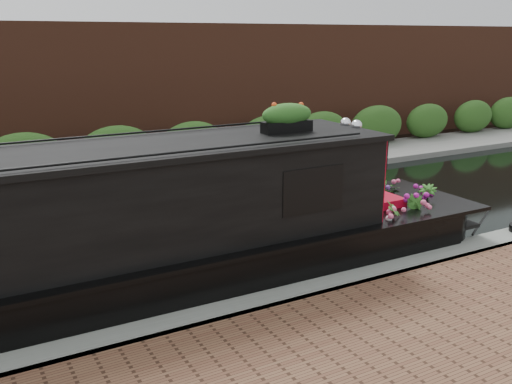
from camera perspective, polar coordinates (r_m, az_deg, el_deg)
ground at (r=10.76m, az=-6.05°, el=-4.43°), size 80.00×80.00×0.00m
near_bank_coping at (r=8.07m, az=3.51°, el=-11.38°), size 40.00×0.60×0.50m
far_bank_path at (r=14.56m, az=-12.65°, el=0.54°), size 40.00×2.40×0.34m
far_hedge at (r=15.40m, az=-13.63°, el=1.29°), size 40.00×1.10×2.80m
far_brick_wall at (r=17.38m, az=-15.55°, el=2.74°), size 40.00×1.00×8.00m
narrowboat at (r=7.98m, az=-15.33°, el=-5.60°), size 12.17×2.23×2.87m
rope_fender at (r=11.48m, az=18.05°, el=-2.95°), size 0.34×0.36×0.34m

